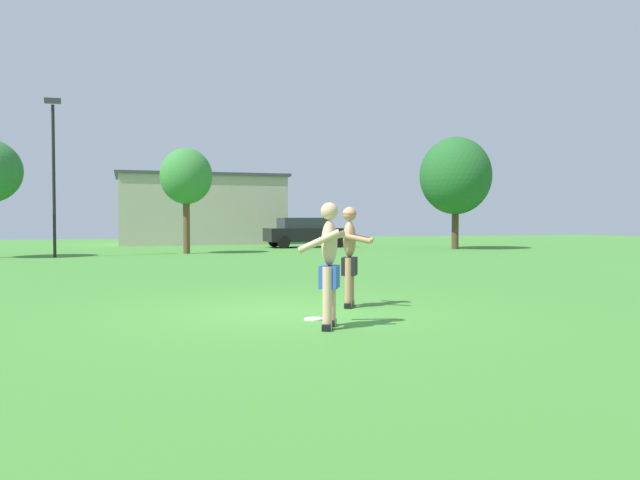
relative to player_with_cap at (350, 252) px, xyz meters
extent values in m
plane|color=#428433|center=(-1.20, -0.20, -0.95)|extent=(80.00, 80.00, 0.00)
cube|color=black|center=(0.06, 0.12, -0.91)|extent=(0.22, 0.28, 0.09)
cylinder|color=tan|center=(0.06, 0.12, -0.53)|extent=(0.13, 0.13, 0.86)
cube|color=black|center=(-0.07, -0.12, -0.91)|extent=(0.22, 0.28, 0.09)
cylinder|color=tan|center=(-0.07, -0.12, -0.53)|extent=(0.13, 0.13, 0.86)
cube|color=black|center=(-0.01, 0.00, -0.25)|extent=(0.37, 0.42, 0.31)
ellipsoid|color=tan|center=(-0.01, 0.00, 0.21)|extent=(0.35, 0.39, 0.62)
cylinder|color=tan|center=(0.19, 0.15, 0.24)|extent=(0.53, 0.43, 0.20)
cylinder|color=tan|center=(-0.02, -0.24, 0.24)|extent=(0.55, 0.40, 0.20)
sphere|color=tan|center=(-0.01, 0.00, 0.65)|extent=(0.24, 0.24, 0.24)
cone|color=red|center=(-0.01, 0.00, 0.71)|extent=(0.34, 0.34, 0.13)
cube|color=black|center=(-1.06, -2.01, -0.91)|extent=(0.22, 0.28, 0.09)
cylinder|color=#E0AD89|center=(-1.06, -2.01, -0.52)|extent=(0.13, 0.13, 0.87)
cube|color=black|center=(-0.90, -1.70, -0.91)|extent=(0.22, 0.28, 0.09)
cylinder|color=#E0AD89|center=(-0.90, -1.70, -0.52)|extent=(0.13, 0.13, 0.87)
cube|color=blue|center=(-0.98, -1.86, -0.24)|extent=(0.38, 0.44, 0.31)
ellipsoid|color=#E0AD89|center=(-0.98, -1.86, 0.23)|extent=(0.36, 0.41, 0.63)
cylinder|color=#E0AD89|center=(-1.18, -2.02, 0.26)|extent=(0.58, 0.27, 0.33)
cylinder|color=#E0AD89|center=(-0.96, -1.60, 0.26)|extent=(0.59, 0.29, 0.29)
sphere|color=#E0AD89|center=(-0.98, -1.86, 0.67)|extent=(0.24, 0.24, 0.24)
cylinder|color=white|center=(-0.99, -1.13, -0.94)|extent=(0.29, 0.29, 0.03)
cube|color=black|center=(5.53, 21.98, -0.28)|extent=(4.38, 1.99, 0.70)
cube|color=#282D33|center=(5.33, 21.98, 0.35)|extent=(2.48, 1.69, 0.56)
cylinder|color=black|center=(7.00, 22.95, -0.63)|extent=(0.65, 0.25, 0.64)
cylinder|color=black|center=(7.08, 21.15, -0.63)|extent=(0.65, 0.25, 0.64)
cylinder|color=black|center=(3.99, 22.82, -0.63)|extent=(0.65, 0.25, 0.64)
cylinder|color=black|center=(4.07, 21.02, -0.63)|extent=(0.65, 0.25, 0.64)
cylinder|color=black|center=(-6.35, 16.44, 2.04)|extent=(0.12, 0.12, 5.98)
cube|color=#333338|center=(-6.35, 16.44, 5.17)|extent=(0.60, 0.24, 0.20)
cube|color=#B2A893|center=(0.75, 29.07, 1.07)|extent=(9.62, 6.25, 4.05)
cube|color=#3F3F44|center=(0.75, 29.07, 3.17)|extent=(10.00, 6.50, 0.16)
cylinder|color=brown|center=(-1.14, 17.62, 0.31)|extent=(0.29, 0.29, 2.53)
ellipsoid|color=#387F38|center=(-1.14, 17.62, 2.43)|extent=(2.25, 2.25, 2.43)
cylinder|color=#4C3823|center=(12.16, 17.83, 0.21)|extent=(0.35, 0.35, 2.33)
ellipsoid|color=#236028|center=(12.16, 17.83, 2.73)|extent=(3.58, 3.58, 3.88)
camera|label=1|loc=(-3.67, -10.02, 0.56)|focal=34.96mm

